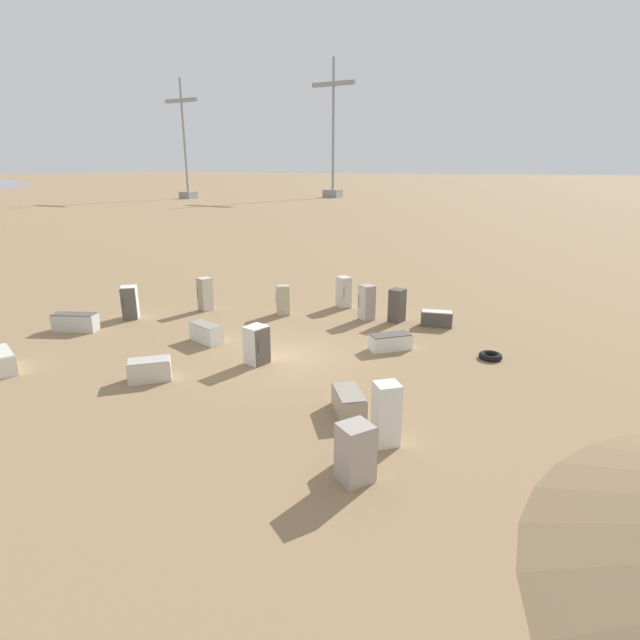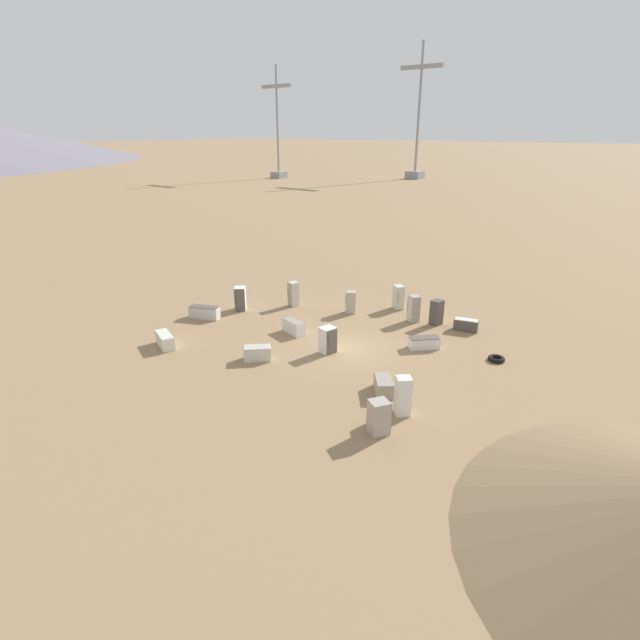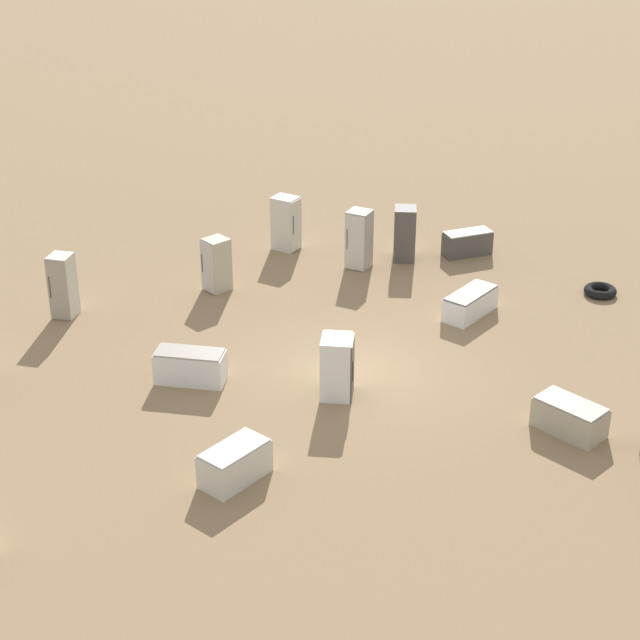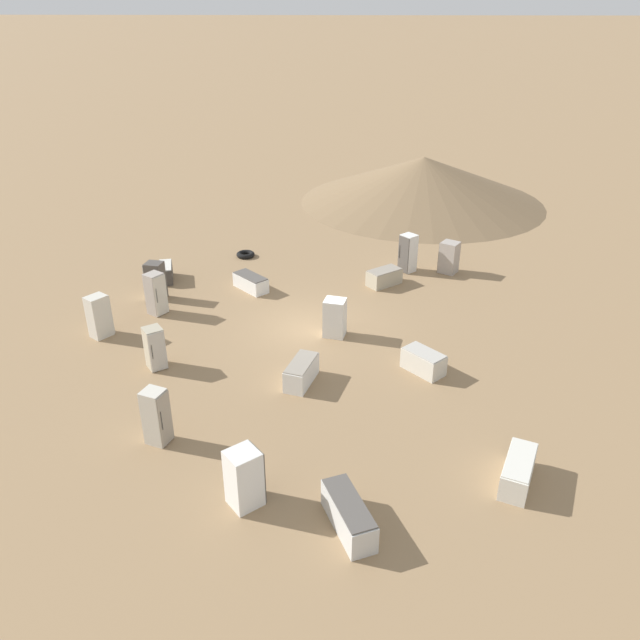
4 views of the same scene
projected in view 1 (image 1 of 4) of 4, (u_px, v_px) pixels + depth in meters
ground_plane at (285, 358)px, 19.34m from camera, size 1000.00×1000.00×0.00m
power_pylon_0 at (333, 156)px, 116.94m from camera, size 10.66×3.65×30.44m
power_pylon_1 at (186, 163)px, 113.52m from camera, size 8.97×3.07×25.62m
discarded_fridge_0 at (205, 294)px, 25.53m from camera, size 0.72×0.77×1.69m
discarded_fridge_1 at (150, 370)px, 17.23m from camera, size 1.53×1.52×0.75m
discarded_fridge_2 at (386, 414)px, 13.11m from camera, size 0.88×0.88×1.74m
discarded_fridge_3 at (344, 292)px, 26.11m from camera, size 0.93×0.89×1.61m
discarded_fridge_4 at (283, 300)px, 24.80m from camera, size 0.85×0.84×1.48m
discarded_fridge_5 at (356, 453)px, 11.60m from camera, size 0.98×1.01×1.45m
discarded_fridge_6 at (390, 342)px, 20.13m from camera, size 1.67×1.68×0.65m
discarded_fridge_7 at (367, 303)px, 23.91m from camera, size 0.85×0.85×1.69m
discarded_fridge_8 at (397, 305)px, 23.67m from camera, size 0.72×0.81×1.58m
discarded_fridge_9 at (257, 345)px, 18.62m from camera, size 0.85×0.88×1.45m
discarded_fridge_10 at (75, 322)px, 22.45m from camera, size 2.05×1.39×0.79m
discarded_fridge_11 at (206, 333)px, 21.02m from camera, size 1.73×1.08×0.77m
discarded_fridge_12 at (437, 319)px, 23.05m from camera, size 1.51×0.91×0.73m
discarded_fridge_13 at (349, 402)px, 14.91m from camera, size 1.53×1.64×0.71m
discarded_fridge_14 at (130, 302)px, 24.18m from camera, size 1.04×1.05×1.58m
discarded_fridge_15 at (2, 361)px, 18.01m from camera, size 1.89×1.28×0.76m
scrap_tire at (490, 356)px, 19.20m from camera, size 0.88×0.88×0.22m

